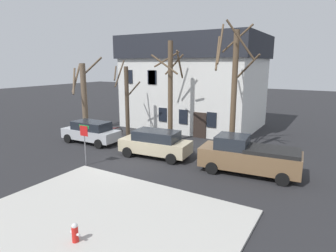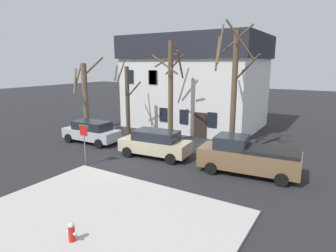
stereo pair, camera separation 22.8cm
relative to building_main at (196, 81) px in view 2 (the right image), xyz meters
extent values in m
plane|color=#262628|center=(1.44, -12.44, -4.30)|extent=(120.00, 120.00, 0.00)
cube|color=#B7B5AD|center=(4.79, -18.00, -4.24)|extent=(10.22, 8.08, 0.12)
cube|color=white|center=(0.00, 0.00, -1.10)|extent=(11.91, 8.27, 6.40)
cube|color=#23262D|center=(0.00, 0.00, 3.12)|extent=(12.41, 8.77, 2.05)
cube|color=#2D231E|center=(2.56, -4.18, -3.25)|extent=(1.10, 0.12, 2.10)
cube|color=black|center=(-1.00, -4.17, -2.70)|extent=(0.80, 0.08, 1.20)
cube|color=black|center=(1.03, -4.17, -2.70)|extent=(0.80, 0.08, 1.20)
cube|color=black|center=(3.57, -4.17, -2.70)|extent=(0.80, 0.08, 1.20)
cube|color=black|center=(-4.64, -4.17, 0.50)|extent=(0.80, 0.08, 1.20)
cube|color=black|center=(-2.13, -4.17, 0.50)|extent=(0.80, 0.08, 1.20)
cube|color=black|center=(-2.04, -4.17, 0.50)|extent=(0.80, 0.08, 1.20)
cylinder|color=brown|center=(-7.52, -6.99, -1.30)|extent=(0.50, 0.50, 6.00)
cylinder|color=brown|center=(-7.61, -5.81, 1.36)|extent=(2.47, 0.36, 1.79)
cylinder|color=brown|center=(-8.13, -7.50, 0.16)|extent=(1.24, 1.43, 2.26)
cylinder|color=brown|center=(-8.19, -7.16, 0.40)|extent=(0.55, 1.52, 2.49)
cylinder|color=#4C3D2D|center=(-2.62, -7.02, -1.43)|extent=(0.34, 0.34, 5.75)
cylinder|color=#4C3D2D|center=(-2.46, -6.29, -0.36)|extent=(1.57, 0.47, 1.26)
cylinder|color=#4C3D2D|center=(-3.26, -7.06, 0.89)|extent=(0.20, 1.38, 2.11)
cylinder|color=#4C3D2D|center=(-3.31, -7.52, 0.93)|extent=(1.13, 1.50, 1.12)
cylinder|color=brown|center=(1.15, -6.52, -0.51)|extent=(0.37, 0.37, 7.59)
cylinder|color=brown|center=(1.85, -6.37, 1.59)|extent=(0.44, 1.54, 2.02)
cylinder|color=brown|center=(1.05, -5.80, 1.59)|extent=(1.54, 0.32, 1.56)
cylinder|color=brown|center=(0.43, -5.85, 1.98)|extent=(1.48, 1.56, 1.23)
cylinder|color=brown|center=(1.24, -7.53, 1.61)|extent=(2.11, 0.33, 1.42)
cylinder|color=brown|center=(6.27, -7.22, -0.30)|extent=(0.36, 0.36, 8.00)
cylinder|color=brown|center=(6.74, -6.34, 1.40)|extent=(1.91, 1.09, 1.74)
cylinder|color=brown|center=(5.20, -7.56, 2.33)|extent=(0.82, 2.25, 2.19)
cylinder|color=brown|center=(6.77, -7.97, 2.99)|extent=(1.63, 1.16, 2.35)
cylinder|color=brown|center=(5.32, -7.44, 2.89)|extent=(0.58, 2.02, 2.58)
cylinder|color=brown|center=(6.04, -6.32, 3.24)|extent=(1.92, 0.60, 1.79)
cube|color=#B7BABF|center=(-3.94, -9.87, -3.61)|extent=(4.62, 1.89, 0.74)
cube|color=#1E232B|center=(-3.85, -9.87, -2.93)|extent=(2.88, 1.62, 0.62)
cylinder|color=black|center=(-5.46, -10.79, -3.96)|extent=(0.69, 0.24, 0.68)
cylinder|color=black|center=(-5.52, -9.05, -3.96)|extent=(0.69, 0.24, 0.68)
cylinder|color=black|center=(-2.36, -10.70, -3.96)|extent=(0.69, 0.24, 0.68)
cylinder|color=black|center=(-2.41, -8.95, -3.96)|extent=(0.69, 0.24, 0.68)
cube|color=#C6B793|center=(2.13, -10.12, -3.58)|extent=(4.74, 2.25, 0.81)
cube|color=#1E232B|center=(2.22, -10.11, -2.86)|extent=(2.99, 1.87, 0.62)
cylinder|color=black|center=(0.66, -11.17, -3.96)|extent=(0.70, 0.28, 0.68)
cylinder|color=black|center=(0.48, -9.36, -3.96)|extent=(0.70, 0.28, 0.68)
cylinder|color=black|center=(3.77, -10.87, -3.96)|extent=(0.70, 0.28, 0.68)
cylinder|color=black|center=(3.59, -9.06, -3.96)|extent=(0.70, 0.28, 0.68)
cube|color=brown|center=(8.19, -9.95, -3.46)|extent=(5.50, 2.41, 1.04)
cube|color=#1E232B|center=(7.23, -10.04, -2.59)|extent=(1.86, 1.84, 0.70)
cube|color=black|center=(9.36, -9.83, -2.84)|extent=(2.94, 2.09, 0.20)
cylinder|color=black|center=(6.47, -11.07, -3.96)|extent=(0.70, 0.28, 0.68)
cylinder|color=black|center=(6.29, -9.17, -3.96)|extent=(0.70, 0.28, 0.68)
cylinder|color=black|center=(10.09, -10.72, -3.96)|extent=(0.70, 0.28, 0.68)
cylinder|color=black|center=(9.90, -8.82, -3.96)|extent=(0.70, 0.28, 0.68)
cylinder|color=red|center=(4.99, -19.33, -3.90)|extent=(0.22, 0.22, 0.56)
sphere|color=silver|center=(4.99, -19.33, -3.60)|extent=(0.21, 0.21, 0.21)
cylinder|color=silver|center=(4.83, -19.33, -3.87)|extent=(0.10, 0.09, 0.09)
cylinder|color=silver|center=(5.15, -19.33, -3.87)|extent=(0.10, 0.09, 0.09)
cylinder|color=slate|center=(-0.51, -13.64, -3.09)|extent=(0.07, 0.07, 2.42)
cube|color=red|center=(-0.51, -13.66, -2.18)|extent=(0.60, 0.03, 0.60)
cube|color=#1E8C38|center=(-0.51, -13.62, -1.93)|extent=(0.76, 0.02, 0.18)
torus|color=black|center=(-3.68, -6.95, -3.95)|extent=(0.70, 0.22, 0.71)
torus|color=black|center=(-4.69, -7.20, -3.95)|extent=(0.70, 0.22, 0.71)
cylinder|color=maroon|center=(-4.19, -7.07, -3.73)|extent=(0.98, 0.28, 0.19)
cylinder|color=maroon|center=(-4.38, -7.12, -3.50)|extent=(0.10, 0.06, 0.45)
camera|label=1|loc=(12.06, -25.09, 1.67)|focal=30.65mm
camera|label=2|loc=(12.25, -24.97, 1.67)|focal=30.65mm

